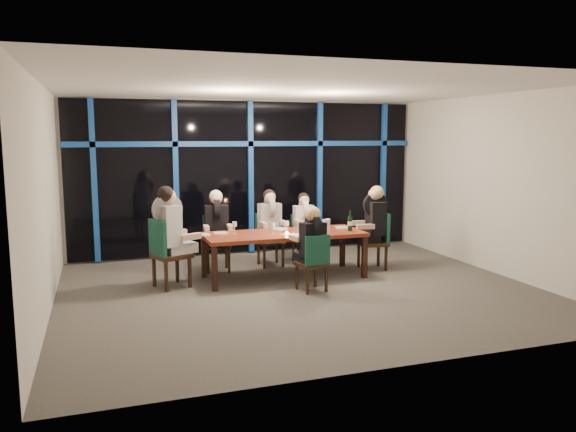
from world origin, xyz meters
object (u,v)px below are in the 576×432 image
(chair_far_right, at_px, (303,235))
(diner_far_mid, at_px, (270,216))
(dining_table, at_px, (284,237))
(diner_end_left, at_px, (170,222))
(chair_near_mid, at_px, (314,260))
(diner_end_right, at_px, (373,215))
(chair_far_left, at_px, (216,240))
(chair_far_mid, at_px, (269,236))
(water_pitcher, at_px, (326,226))
(diner_near_mid, at_px, (312,236))
(wine_bottle, at_px, (350,223))
(diner_far_right, at_px, (304,217))
(chair_end_right, at_px, (377,238))
(chair_end_left, at_px, (165,250))
(diner_far_left, at_px, (217,219))

(chair_far_right, distance_m, diner_far_mid, 0.79)
(chair_far_right, bearing_deg, dining_table, -120.48)
(diner_far_mid, relative_size, diner_end_left, 0.88)
(chair_near_mid, distance_m, diner_end_right, 1.87)
(chair_far_left, relative_size, chair_far_mid, 1.02)
(chair_far_mid, height_order, water_pitcher, water_pitcher)
(diner_near_mid, height_order, water_pitcher, diner_near_mid)
(wine_bottle, bearing_deg, chair_far_left, 152.33)
(diner_far_right, relative_size, diner_end_right, 0.88)
(chair_end_right, xyz_separation_m, diner_far_mid, (-1.69, 0.83, 0.34))
(chair_near_mid, bearing_deg, chair_end_right, -155.74)
(diner_end_right, bearing_deg, chair_end_left, -80.85)
(chair_near_mid, bearing_deg, chair_far_right, -114.10)
(chair_far_mid, relative_size, diner_near_mid, 1.10)
(diner_end_left, bearing_deg, water_pitcher, -115.12)
(water_pitcher, bearing_deg, diner_end_left, 159.38)
(diner_far_left, xyz_separation_m, water_pitcher, (1.60, -1.00, -0.05))
(wine_bottle, bearing_deg, chair_near_mid, -140.47)
(diner_far_left, bearing_deg, chair_end_right, -10.60)
(chair_end_right, distance_m, diner_near_mid, 1.87)
(diner_end_left, bearing_deg, chair_end_right, -109.71)
(dining_table, xyz_separation_m, water_pitcher, (0.66, -0.19, 0.17))
(chair_far_mid, height_order, diner_far_left, diner_far_left)
(chair_far_left, bearing_deg, water_pitcher, -29.16)
(chair_near_mid, bearing_deg, chair_far_left, -67.74)
(chair_far_left, distance_m, diner_far_mid, 1.04)
(diner_near_mid, bearing_deg, chair_far_left, -66.97)
(chair_near_mid, bearing_deg, water_pitcher, -131.90)
(water_pitcher, bearing_deg, diner_near_mid, -143.02)
(chair_far_right, relative_size, diner_end_left, 0.84)
(chair_far_right, xyz_separation_m, diner_far_mid, (-0.67, -0.13, 0.41))
(diner_far_mid, xyz_separation_m, diner_near_mid, (0.11, -1.78, -0.06))
(diner_far_mid, height_order, diner_near_mid, diner_far_mid)
(chair_far_left, xyz_separation_m, diner_far_mid, (0.98, 0.01, 0.36))
(diner_far_right, height_order, diner_end_left, diner_end_left)
(diner_near_mid, bearing_deg, chair_far_mid, -95.18)
(diner_near_mid, distance_m, wine_bottle, 1.18)
(diner_far_left, distance_m, diner_far_right, 1.66)
(chair_end_right, bearing_deg, diner_far_right, -123.69)
(chair_near_mid, relative_size, diner_far_mid, 0.96)
(diner_end_left, bearing_deg, diner_far_mid, -84.93)
(chair_far_right, relative_size, water_pitcher, 4.14)
(chair_far_mid, bearing_deg, chair_end_left, -153.91)
(diner_far_right, xyz_separation_m, water_pitcher, (-0.05, -1.15, 0.02))
(dining_table, height_order, diner_far_mid, diner_far_mid)
(diner_far_right, bearing_deg, diner_end_right, -39.08)
(chair_far_mid, bearing_deg, chair_near_mid, -87.95)
(chair_near_mid, bearing_deg, diner_end_left, -34.05)
(chair_far_mid, height_order, chair_near_mid, chair_far_mid)
(wine_bottle, bearing_deg, chair_far_right, 107.57)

